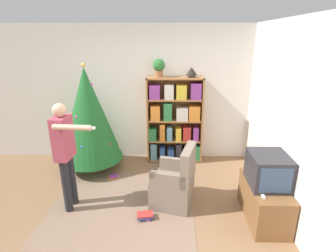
# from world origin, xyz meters

# --- Properties ---
(ground_plane) EXTENTS (14.00, 14.00, 0.00)m
(ground_plane) POSITION_xyz_m (0.00, 0.00, 0.00)
(ground_plane) COLOR #846042
(wall_back) EXTENTS (8.00, 0.10, 2.60)m
(wall_back) POSITION_xyz_m (0.00, 2.14, 1.30)
(wall_back) COLOR silver
(wall_back) RESTS_ON ground_plane
(wall_right) EXTENTS (0.10, 8.00, 2.60)m
(wall_right) POSITION_xyz_m (1.97, 0.00, 1.30)
(wall_right) COLOR silver
(wall_right) RESTS_ON ground_plane
(area_rug) EXTENTS (2.06, 1.85, 0.01)m
(area_rug) POSITION_xyz_m (-0.29, 0.39, 0.00)
(area_rug) COLOR #7F6651
(area_rug) RESTS_ON ground_plane
(bookshelf) EXTENTS (1.06, 0.30, 1.66)m
(bookshelf) POSITION_xyz_m (0.48, 1.91, 0.82)
(bookshelf) COLOR #A8703D
(bookshelf) RESTS_ON ground_plane
(tv_stand) EXTENTS (0.46, 0.94, 0.52)m
(tv_stand) POSITION_xyz_m (1.67, 0.14, 0.26)
(tv_stand) COLOR brown
(tv_stand) RESTS_ON ground_plane
(television) EXTENTS (0.47, 0.55, 0.42)m
(television) POSITION_xyz_m (1.67, 0.14, 0.73)
(television) COLOR #28282D
(television) RESTS_ON tv_stand
(game_remote) EXTENTS (0.04, 0.12, 0.02)m
(game_remote) POSITION_xyz_m (1.54, -0.14, 0.53)
(game_remote) COLOR white
(game_remote) RESTS_ON tv_stand
(christmas_tree) EXTENTS (1.12, 1.12, 1.95)m
(christmas_tree) POSITION_xyz_m (-1.05, 1.51, 1.05)
(christmas_tree) COLOR #4C3323
(christmas_tree) RESTS_ON ground_plane
(armchair) EXTENTS (0.69, 0.68, 0.92)m
(armchair) POSITION_xyz_m (0.48, 0.44, 0.32)
(armchair) COLOR #7A6B5B
(armchair) RESTS_ON ground_plane
(standing_person) EXTENTS (0.62, 0.50, 1.55)m
(standing_person) POSITION_xyz_m (-1.02, 0.33, 0.92)
(standing_person) COLOR #232328
(standing_person) RESTS_ON ground_plane
(potted_plant) EXTENTS (0.22, 0.22, 0.33)m
(potted_plant) POSITION_xyz_m (0.18, 1.91, 1.85)
(potted_plant) COLOR #935B38
(potted_plant) RESTS_ON bookshelf
(table_lamp) EXTENTS (0.20, 0.20, 0.18)m
(table_lamp) POSITION_xyz_m (0.78, 1.91, 1.76)
(table_lamp) COLOR #473828
(table_lamp) RESTS_ON bookshelf
(book_pile_near_tree) EXTENTS (0.19, 0.15, 0.05)m
(book_pile_near_tree) POSITION_xyz_m (-0.60, 1.16, 0.02)
(book_pile_near_tree) COLOR orange
(book_pile_near_tree) RESTS_ON ground_plane
(book_pile_by_chair) EXTENTS (0.25, 0.18, 0.08)m
(book_pile_by_chair) POSITION_xyz_m (0.07, 0.08, 0.04)
(book_pile_by_chair) COLOR #843889
(book_pile_by_chair) RESTS_ON ground_plane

